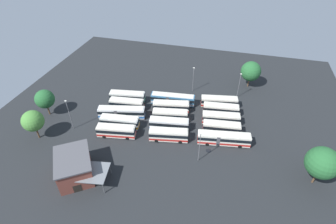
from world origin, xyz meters
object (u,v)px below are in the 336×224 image
depot_building (74,167)px  tree_east_edge (251,71)px  bus_row1_slot2 (170,115)px  bus_row1_slot1 (169,124)px  bus_row2_slot1 (222,128)px  tree_northeast (322,163)px  bus_row0_slot1 (120,122)px  bus_row2_slot3 (221,109)px  lamp_post_near_entrance (199,146)px  maintenance_shelter (87,172)px  lamp_post_by_building (69,114)px  tree_north_edge (33,121)px  bus_row0_slot4 (127,97)px  bus_row2_slot0 (224,139)px  bus_row0_slot0 (116,131)px  lamp_post_far_corner (239,85)px  bus_row1_slot3 (171,106)px  tree_northwest (45,99)px  bus_row0_slot3 (127,104)px  tree_west_edge (325,162)px  bus_row1_slot4 (173,99)px  bus_row2_slot2 (221,118)px  lamp_post_mid_lot (193,79)px  bus_row0_slot2 (121,112)px  bus_row2_slot4 (219,102)px  bus_row1_slot0 (169,135)px

depot_building → tree_east_edge: size_ratio=1.37×
bus_row1_slot2 → bus_row1_slot1: bearing=-79.7°
bus_row2_slot1 → tree_northeast: size_ratio=1.03×
bus_row0_slot1 → bus_row2_slot3: 30.22m
bus_row2_slot1 → lamp_post_near_entrance: (-4.41, -11.85, 3.10)m
maintenance_shelter → lamp_post_by_building: lamp_post_by_building is taller
tree_northeast → tree_north_edge: tree_northeast is taller
bus_row0_slot4 → depot_building: 31.31m
bus_row2_slot0 → lamp_post_by_building: 42.26m
maintenance_shelter → bus_row0_slot0: bearing=90.1°
bus_row1_slot2 → tree_east_edge: tree_east_edge is taller
bus_row0_slot1 → lamp_post_far_corner: size_ratio=1.24×
bus_row1_slot3 → tree_northwest: bearing=-162.9°
bus_row0_slot3 → tree_north_edge: bearing=-134.9°
bus_row0_slot4 → bus_row1_slot3: bearing=-6.0°
bus_row1_slot1 → tree_west_edge: size_ratio=1.55×
bus_row0_slot0 → lamp_post_by_building: lamp_post_by_building is taller
bus_row1_slot1 → bus_row1_slot4: size_ratio=0.80×
depot_building → tree_northeast: 54.71m
bus_row0_slot4 → bus_row2_slot2: bearing=-6.5°
lamp_post_mid_lot → tree_north_edge: size_ratio=1.04×
bus_row0_slot3 → tree_northeast: (51.61, -15.23, 4.71)m
bus_row0_slot3 → maintenance_shelter: 28.33m
bus_row0_slot2 → lamp_post_far_corner: size_ratio=1.56×
tree_east_edge → bus_row1_slot4: bearing=-143.3°
bus_row2_slot2 → tree_north_edge: (-47.35, -18.89, 4.00)m
bus_row2_slot2 → depot_building: size_ratio=0.85×
bus_row2_slot1 → lamp_post_near_entrance: size_ratio=1.15×
lamp_post_by_building → tree_north_edge: (-7.07, -5.71, 0.55)m
bus_row2_slot3 → bus_row2_slot4: size_ratio=0.93×
bus_row2_slot4 → lamp_post_far_corner: (5.28, 6.71, 3.06)m
tree_east_edge → lamp_post_by_building: bearing=-142.7°
bus_row0_slot1 → lamp_post_far_corner: bearing=37.1°
bus_row0_slot2 → bus_row1_slot3: same height
bus_row1_slot2 → tree_northwest: 37.12m
bus_row2_slot1 → tree_west_edge: size_ratio=1.45×
bus_row0_slot0 → bus_row1_slot4: size_ratio=0.77×
bus_row0_slot1 → tree_west_edge: bearing=-5.0°
bus_row0_slot1 → bus_row2_slot0: bearing=1.2°
bus_row1_slot1 → bus_row1_slot2: bearing=100.3°
tree_northwest → lamp_post_near_entrance: bearing=-8.3°
maintenance_shelter → lamp_post_by_building: bearing=130.8°
bus_row0_slot3 → lamp_post_far_corner: bearing=25.0°
bus_row0_slot2 → tree_north_edge: 23.60m
bus_row0_slot3 → bus_row1_slot0: (16.16, -10.19, -0.00)m
bus_row1_slot0 → lamp_post_far_corner: bearing=56.8°
tree_east_edge → bus_row2_slot2: bearing=-107.5°
bus_row0_slot1 → tree_north_edge: tree_north_edge is taller
tree_northeast → tree_northwest: size_ratio=1.21×
bus_row1_slot2 → maintenance_shelter: size_ratio=1.02×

